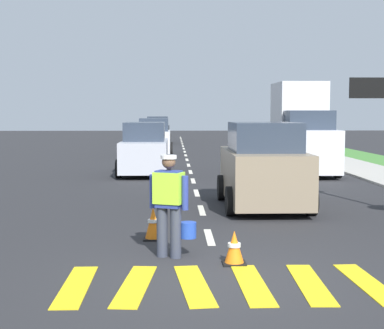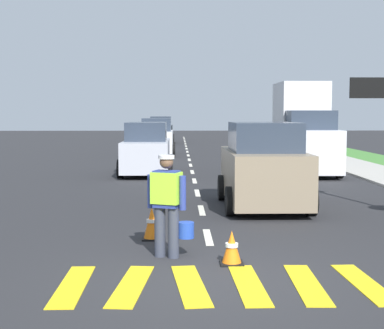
% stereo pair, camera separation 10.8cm
% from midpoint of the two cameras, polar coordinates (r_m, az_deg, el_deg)
% --- Properties ---
extents(ground_plane, '(96.00, 96.00, 0.00)m').
position_cam_midpoint_polar(ground_plane, '(29.01, -0.18, 0.52)').
color(ground_plane, '#28282B').
extents(crosswalk_stripes, '(4.40, 1.93, 0.01)m').
position_cam_midpoint_polar(crosswalk_stripes, '(7.98, 3.16, -11.88)').
color(crosswalk_stripes, yellow).
rests_on(crosswalk_stripes, ground).
extents(lane_center_line, '(0.14, 46.40, 0.01)m').
position_cam_midpoint_polar(lane_center_line, '(33.19, -0.34, 1.11)').
color(lane_center_line, silver).
rests_on(lane_center_line, ground).
extents(road_worker, '(0.76, 0.43, 1.67)m').
position_cam_midpoint_polar(road_worker, '(9.25, -2.07, -3.63)').
color(road_worker, '#383D4C').
rests_on(road_worker, ground).
extents(lane_direction_sign, '(1.16, 0.11, 3.20)m').
position_cam_midpoint_polar(lane_direction_sign, '(14.59, 18.43, 5.14)').
color(lane_direction_sign, gray).
rests_on(lane_direction_sign, ground).
extents(traffic_cone_near, '(0.36, 0.36, 0.53)m').
position_cam_midpoint_polar(traffic_cone_near, '(8.96, 4.34, -8.29)').
color(traffic_cone_near, black).
rests_on(traffic_cone_near, ground).
extents(traffic_cone_far, '(0.36, 0.36, 0.61)m').
position_cam_midpoint_polar(traffic_cone_far, '(10.66, -3.75, -5.89)').
color(traffic_cone_far, black).
rests_on(traffic_cone_far, ground).
extents(delivery_truck, '(2.16, 4.60, 3.54)m').
position_cam_midpoint_polar(delivery_truck, '(22.52, 11.20, 3.19)').
color(delivery_truck, silver).
rests_on(delivery_truck, ground).
extents(car_oncoming_second, '(2.03, 4.15, 2.06)m').
position_cam_midpoint_polar(car_oncoming_second, '(31.74, -3.44, 2.64)').
color(car_oncoming_second, silver).
rests_on(car_oncoming_second, ground).
extents(car_outgoing_ahead, '(2.07, 3.88, 2.12)m').
position_cam_midpoint_polar(car_outgoing_ahead, '(14.26, 7.36, -0.36)').
color(car_outgoing_ahead, gray).
rests_on(car_outgoing_ahead, ground).
extents(car_oncoming_third, '(2.05, 4.02, 2.09)m').
position_cam_midpoint_polar(car_oncoming_third, '(44.96, -3.05, 3.39)').
color(car_oncoming_third, black).
rests_on(car_oncoming_third, ground).
extents(car_oncoming_lead, '(1.97, 4.26, 2.00)m').
position_cam_midpoint_polar(car_oncoming_lead, '(21.96, -4.43, 1.44)').
color(car_oncoming_lead, silver).
rests_on(car_oncoming_lead, ground).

